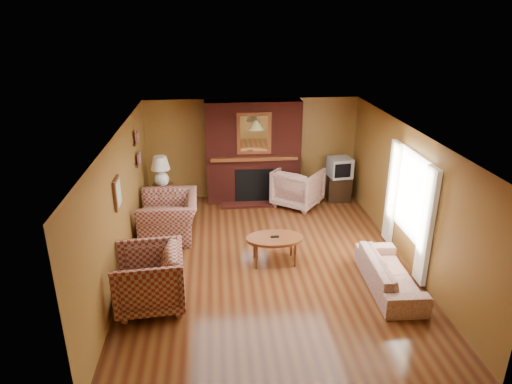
{
  "coord_description": "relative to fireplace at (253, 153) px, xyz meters",
  "views": [
    {
      "loc": [
        -0.88,
        -7.24,
        4.24
      ],
      "look_at": [
        -0.15,
        0.6,
        1.13
      ],
      "focal_mm": 32.0,
      "sensor_mm": 36.0,
      "label": 1
    }
  ],
  "objects": [
    {
      "name": "window_right",
      "position": [
        2.45,
        -3.18,
        -0.06
      ],
      "size": [
        0.1,
        1.85,
        2.0
      ],
      "color": "beige",
      "rests_on": "wall_right"
    },
    {
      "name": "wall_right",
      "position": [
        2.5,
        -2.98,
        0.02
      ],
      "size": [
        0.0,
        6.5,
        6.5
      ],
      "primitive_type": "plane",
      "rotation": [
        1.57,
        0.0,
        -1.57
      ],
      "color": "brown",
      "rests_on": "floor"
    },
    {
      "name": "pendant_light",
      "position": [
        0.0,
        -0.68,
        0.82
      ],
      "size": [
        0.36,
        0.36,
        0.48
      ],
      "color": "black",
      "rests_on": "ceiling"
    },
    {
      "name": "crt_tv",
      "position": [
        2.05,
        -0.19,
        -0.36
      ],
      "size": [
        0.56,
        0.56,
        0.47
      ],
      "color": "#AFB2B7",
      "rests_on": "tv_stand"
    },
    {
      "name": "wall_left",
      "position": [
        -2.5,
        -2.98,
        0.02
      ],
      "size": [
        0.0,
        6.5,
        6.5
      ],
      "primitive_type": "plane",
      "rotation": [
        1.57,
        0.0,
        1.57
      ],
      "color": "brown",
      "rests_on": "floor"
    },
    {
      "name": "wall_back",
      "position": [
        0.0,
        0.27,
        0.02
      ],
      "size": [
        6.5,
        0.0,
        6.5
      ],
      "primitive_type": "plane",
      "rotation": [
        1.57,
        0.0,
        0.0
      ],
      "color": "brown",
      "rests_on": "floor"
    },
    {
      "name": "coffee_table",
      "position": [
        0.12,
        -3.0,
        -0.74
      ],
      "size": [
        1.03,
        0.64,
        0.52
      ],
      "color": "#603017",
      "rests_on": "floor"
    },
    {
      "name": "table_lamp",
      "position": [
        -2.1,
        -0.53,
        -0.18
      ],
      "size": [
        0.42,
        0.42,
        0.7
      ],
      "color": "white",
      "rests_on": "side_table"
    },
    {
      "name": "floral_sofa",
      "position": [
        1.9,
        -4.0,
        -0.92
      ],
      "size": [
        0.75,
        1.79,
        0.52
      ],
      "primitive_type": "imported",
      "rotation": [
        0.0,
        0.0,
        1.54
      ],
      "color": "beige",
      "rests_on": "floor"
    },
    {
      "name": "tv_stand",
      "position": [
        2.05,
        -0.18,
        -0.89
      ],
      "size": [
        0.58,
        0.53,
        0.59
      ],
      "primitive_type": "cube",
      "rotation": [
        0.0,
        0.0,
        -0.09
      ],
      "color": "black",
      "rests_on": "floor"
    },
    {
      "name": "bookshelf",
      "position": [
        -2.44,
        -1.08,
        0.48
      ],
      "size": [
        0.09,
        0.55,
        0.71
      ],
      "color": "#603017",
      "rests_on": "wall_left"
    },
    {
      "name": "plaid_loveseat",
      "position": [
        -1.85,
        -1.78,
        -0.76
      ],
      "size": [
        1.18,
        1.34,
        0.85
      ],
      "primitive_type": "imported",
      "rotation": [
        0.0,
        0.0,
        -1.54
      ],
      "color": "maroon",
      "rests_on": "floor"
    },
    {
      "name": "side_table",
      "position": [
        -2.1,
        -0.53,
        -0.87
      ],
      "size": [
        0.46,
        0.46,
        0.62
      ],
      "primitive_type": "cube",
      "rotation": [
        0.0,
        0.0,
        -0.0
      ],
      "color": "#603017",
      "rests_on": "floor"
    },
    {
      "name": "botanical_print",
      "position": [
        -2.47,
        -3.28,
        0.37
      ],
      "size": [
        0.05,
        0.4,
        0.5
      ],
      "color": "#603017",
      "rests_on": "wall_left"
    },
    {
      "name": "floor",
      "position": [
        0.0,
        -2.98,
        -1.18
      ],
      "size": [
        6.5,
        6.5,
        0.0
      ],
      "primitive_type": "plane",
      "color": "#461F0F",
      "rests_on": "ground"
    },
    {
      "name": "ceiling",
      "position": [
        0.0,
        -2.98,
        1.22
      ],
      "size": [
        6.5,
        6.5,
        0.0
      ],
      "primitive_type": "plane",
      "rotation": [
        3.14,
        0.0,
        0.0
      ],
      "color": "white",
      "rests_on": "wall_back"
    },
    {
      "name": "wall_front",
      "position": [
        0.0,
        -6.23,
        0.02
      ],
      "size": [
        6.5,
        0.0,
        6.5
      ],
      "primitive_type": "plane",
      "rotation": [
        -1.57,
        0.0,
        0.0
      ],
      "color": "brown",
      "rests_on": "floor"
    },
    {
      "name": "floral_armchair",
      "position": [
        1.0,
        -0.44,
        -0.73
      ],
      "size": [
        1.37,
        1.37,
        0.9
      ],
      "primitive_type": "imported",
      "rotation": [
        0.0,
        0.0,
        2.5
      ],
      "color": "beige",
      "rests_on": "floor"
    },
    {
      "name": "fireplace",
      "position": [
        0.0,
        0.0,
        0.0
      ],
      "size": [
        2.2,
        0.82,
        2.4
      ],
      "color": "#48150F",
      "rests_on": "floor"
    },
    {
      "name": "plaid_armchair",
      "position": [
        -1.95,
        -4.14,
        -0.71
      ],
      "size": [
        1.12,
        1.1,
        0.95
      ],
      "primitive_type": "imported",
      "rotation": [
        0.0,
        0.0,
        -1.49
      ],
      "color": "maroon",
      "rests_on": "floor"
    }
  ]
}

